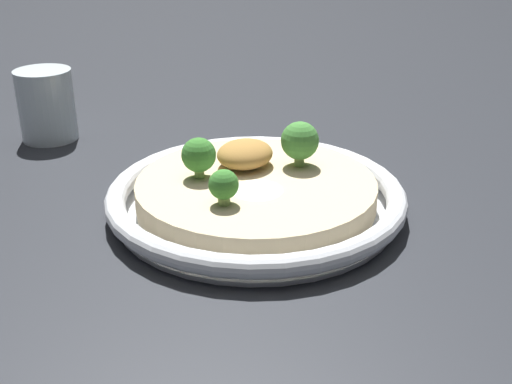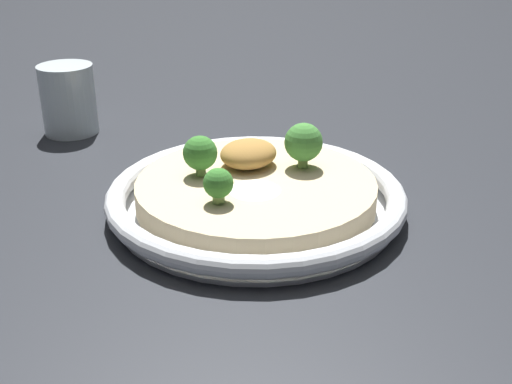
# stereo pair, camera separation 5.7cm
# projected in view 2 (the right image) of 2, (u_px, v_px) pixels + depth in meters

# --- Properties ---
(ground_plane) EXTENTS (6.00, 6.00, 0.00)m
(ground_plane) POSITION_uv_depth(u_px,v_px,m) (256.00, 211.00, 0.67)
(ground_plane) COLOR #23262B
(risotto_bowl) EXTENTS (0.31, 0.31, 0.04)m
(risotto_bowl) POSITION_uv_depth(u_px,v_px,m) (256.00, 196.00, 0.66)
(risotto_bowl) COLOR silver
(risotto_bowl) RESTS_ON ground_plane
(cheese_sprinkle) EXTENTS (0.05, 0.05, 0.01)m
(cheese_sprinkle) POSITION_uv_depth(u_px,v_px,m) (255.00, 185.00, 0.63)
(cheese_sprinkle) COLOR white
(cheese_sprinkle) RESTS_ON risotto_bowl
(crispy_onion_garnish) EXTENTS (0.06, 0.06, 0.03)m
(crispy_onion_garnish) POSITION_uv_depth(u_px,v_px,m) (248.00, 154.00, 0.68)
(crispy_onion_garnish) COLOR #A37538
(crispy_onion_garnish) RESTS_ON risotto_bowl
(broccoli_front_right) EXTENTS (0.04, 0.04, 0.04)m
(broccoli_front_right) POSITION_uv_depth(u_px,v_px,m) (200.00, 154.00, 0.65)
(broccoli_front_right) COLOR #759E4C
(broccoli_front_right) RESTS_ON risotto_bowl
(broccoli_left) EXTENTS (0.04, 0.04, 0.05)m
(broccoli_left) POSITION_uv_depth(u_px,v_px,m) (303.00, 143.00, 0.67)
(broccoli_left) COLOR #759E4C
(broccoli_left) RESTS_ON risotto_bowl
(broccoli_right) EXTENTS (0.03, 0.03, 0.03)m
(broccoli_right) POSITION_uv_depth(u_px,v_px,m) (218.00, 184.00, 0.60)
(broccoli_right) COLOR #84A856
(broccoli_right) RESTS_ON risotto_bowl
(drinking_glass) EXTENTS (0.07, 0.07, 0.09)m
(drinking_glass) POSITION_uv_depth(u_px,v_px,m) (69.00, 99.00, 0.87)
(drinking_glass) COLOR silver
(drinking_glass) RESTS_ON ground_plane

